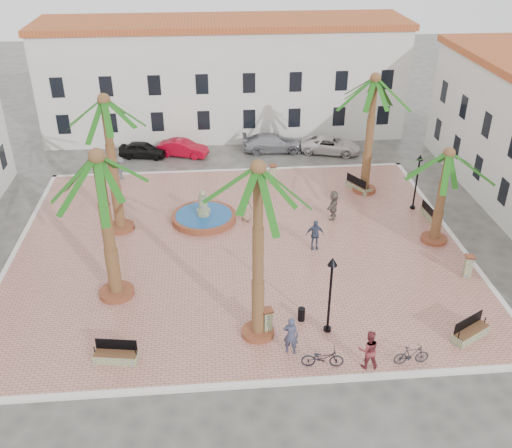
% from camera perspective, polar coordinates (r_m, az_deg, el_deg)
% --- Properties ---
extents(ground, '(120.00, 120.00, 0.00)m').
position_cam_1_polar(ground, '(33.62, -1.70, -2.45)').
color(ground, '#56544F').
rests_on(ground, ground).
extents(plaza, '(26.00, 22.00, 0.15)m').
position_cam_1_polar(plaza, '(33.58, -1.70, -2.34)').
color(plaza, tan).
rests_on(plaza, ground).
extents(kerb_n, '(26.30, 0.30, 0.16)m').
position_cam_1_polar(kerb_n, '(43.31, -2.59, 5.35)').
color(kerb_n, silver).
rests_on(kerb_n, ground).
extents(kerb_s, '(26.30, 0.30, 0.16)m').
position_cam_1_polar(kerb_s, '(24.94, -0.11, -15.74)').
color(kerb_s, silver).
rests_on(kerb_s, ground).
extents(kerb_e, '(0.30, 22.30, 0.16)m').
position_cam_1_polar(kerb_e, '(36.54, 19.10, -1.27)').
color(kerb_e, silver).
rests_on(kerb_e, ground).
extents(kerb_w, '(0.30, 22.30, 0.16)m').
position_cam_1_polar(kerb_w, '(35.48, -23.19, -3.10)').
color(kerb_w, silver).
rests_on(kerb_w, ground).
extents(building_north, '(30.40, 7.40, 9.50)m').
position_cam_1_polar(building_north, '(50.23, -3.21, 14.44)').
color(building_north, silver).
rests_on(building_north, ground).
extents(fountain, '(4.07, 4.07, 2.10)m').
position_cam_1_polar(fountain, '(36.26, -5.25, 0.78)').
color(fountain, brown).
rests_on(fountain, plaza).
extents(palm_nw, '(5.42, 5.42, 8.55)m').
position_cam_1_polar(palm_nw, '(33.36, -14.79, 10.42)').
color(palm_nw, brown).
rests_on(palm_nw, plaza).
extents(palm_sw, '(5.81, 5.81, 8.06)m').
position_cam_1_polar(palm_sw, '(27.15, -15.38, 4.70)').
color(palm_sw, brown).
rests_on(palm_sw, plaza).
extents(palm_s, '(5.00, 5.00, 8.82)m').
position_cam_1_polar(palm_s, '(23.01, 0.22, 3.63)').
color(palm_s, brown).
rests_on(palm_s, plaza).
extents(palm_e, '(5.01, 5.01, 5.95)m').
position_cam_1_polar(palm_e, '(33.59, 18.55, 5.52)').
color(palm_e, brown).
rests_on(palm_e, plaza).
extents(palm_ne, '(5.28, 5.28, 8.29)m').
position_cam_1_polar(palm_ne, '(38.19, 11.72, 12.79)').
color(palm_ne, brown).
rests_on(palm_ne, plaza).
extents(bench_s, '(2.03, 0.90, 1.03)m').
position_cam_1_polar(bench_s, '(26.37, -13.81, -12.69)').
color(bench_s, gray).
rests_on(bench_s, plaza).
extents(bench_se, '(2.05, 1.52, 1.06)m').
position_cam_1_polar(bench_se, '(28.57, 20.65, -10.14)').
color(bench_se, gray).
rests_on(bench_se, plaza).
extents(bench_e, '(0.68, 1.79, 0.92)m').
position_cam_1_polar(bench_e, '(38.08, 16.99, 0.97)').
color(bench_e, gray).
rests_on(bench_e, plaza).
extents(bench_ne, '(1.49, 2.06, 1.06)m').
position_cam_1_polar(bench_ne, '(40.57, 10.17, 3.72)').
color(bench_ne, gray).
rests_on(bench_ne, plaza).
extents(lamppost_s, '(0.44, 0.44, 4.09)m').
position_cam_1_polar(lamppost_s, '(25.92, 7.51, -5.79)').
color(lamppost_s, black).
rests_on(lamppost_s, plaza).
extents(lamppost_e, '(0.42, 0.42, 3.82)m').
position_cam_1_polar(lamppost_e, '(37.95, 15.89, 4.97)').
color(lamppost_e, black).
rests_on(lamppost_e, plaza).
extents(bollard_se, '(0.60, 0.60, 1.36)m').
position_cam_1_polar(bollard_se, '(26.83, 1.13, -9.64)').
color(bollard_se, gray).
rests_on(bollard_se, plaza).
extents(bollard_n, '(0.55, 0.55, 1.42)m').
position_cam_1_polar(bollard_n, '(40.83, 1.68, 5.04)').
color(bollard_n, gray).
rests_on(bollard_n, plaza).
extents(bollard_e, '(0.55, 0.55, 1.32)m').
position_cam_1_polar(bollard_e, '(32.59, 20.45, -3.94)').
color(bollard_e, gray).
rests_on(bollard_e, plaza).
extents(litter_bin, '(0.35, 0.35, 0.68)m').
position_cam_1_polar(litter_bin, '(27.86, 4.56, -8.98)').
color(litter_bin, black).
rests_on(litter_bin, plaza).
extents(cyclist_a, '(0.81, 0.67, 1.91)m').
position_cam_1_polar(cyclist_a, '(25.68, 3.50, -11.07)').
color(cyclist_a, '#383B56').
rests_on(cyclist_a, plaza).
extents(bicycle_a, '(1.90, 0.82, 0.97)m').
position_cam_1_polar(bicycle_a, '(25.45, 6.67, -13.13)').
color(bicycle_a, black).
rests_on(bicycle_a, plaza).
extents(cyclist_b, '(0.95, 0.76, 1.88)m').
position_cam_1_polar(cyclist_b, '(25.44, 11.19, -12.21)').
color(cyclist_b, maroon).
rests_on(cyclist_b, plaza).
extents(bicycle_b, '(1.61, 0.52, 0.96)m').
position_cam_1_polar(bicycle_b, '(26.31, 15.29, -12.52)').
color(bicycle_b, black).
rests_on(bicycle_b, plaza).
extents(pedestrian_fountain_a, '(0.89, 0.64, 1.69)m').
position_cam_1_polar(pedestrian_fountain_a, '(35.82, -0.97, 1.55)').
color(pedestrian_fountain_a, '#8D705C').
rests_on(pedestrian_fountain_a, plaza).
extents(pedestrian_fountain_b, '(1.09, 0.46, 1.85)m').
position_cam_1_polar(pedestrian_fountain_b, '(33.03, 5.90, -1.06)').
color(pedestrian_fountain_b, '#3D4964').
rests_on(pedestrian_fountain_b, plaza).
extents(pedestrian_north, '(1.00, 1.23, 1.66)m').
position_cam_1_polar(pedestrian_north, '(42.58, -13.37, 5.43)').
color(pedestrian_north, '#56565C').
rests_on(pedestrian_north, plaza).
extents(pedestrian_east, '(1.20, 1.87, 1.92)m').
position_cam_1_polar(pedestrian_east, '(36.34, 7.75, 1.91)').
color(pedestrian_east, '#635950').
rests_on(pedestrian_east, plaza).
extents(car_black, '(3.97, 2.18, 1.28)m').
position_cam_1_polar(car_black, '(46.53, -11.24, 7.31)').
color(car_black, black).
rests_on(car_black, ground).
extents(car_red, '(4.24, 2.57, 1.32)m').
position_cam_1_polar(car_red, '(46.26, -7.32, 7.53)').
color(car_red, '#AA051C').
rests_on(car_red, ground).
extents(car_silver, '(4.98, 2.10, 1.44)m').
position_cam_1_polar(car_silver, '(46.83, 1.71, 8.12)').
color(car_silver, '#97979F').
rests_on(car_silver, ground).
extents(car_white, '(5.21, 3.46, 1.33)m').
position_cam_1_polar(car_white, '(46.93, 7.47, 7.86)').
color(car_white, silver).
rests_on(car_white, ground).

